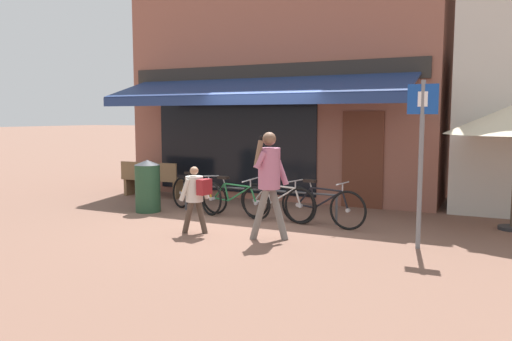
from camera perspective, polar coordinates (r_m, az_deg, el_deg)
name	(u,v)px	position (r m, az deg, el deg)	size (l,w,h in m)	color
ground_plane	(240,222)	(9.50, -1.87, -5.86)	(160.00, 160.00, 0.00)	brown
shop_front	(289,91)	(13.15, 3.83, 9.07)	(7.74, 4.58, 5.30)	#8E5647
bike_rack_rail	(256,193)	(9.85, -0.04, -2.64)	(3.40, 0.04, 0.57)	#47494F
bicycle_orange	(196,194)	(10.53, -6.93, -2.71)	(1.67, 0.79, 0.81)	black
bicycle_green	(234,199)	(9.88, -2.49, -3.29)	(1.70, 0.55, 0.81)	black
bicycle_silver	(277,202)	(9.53, 2.38, -3.57)	(1.70, 0.52, 0.82)	black
bicycle_black	(322,206)	(9.10, 7.54, -4.03)	(1.69, 0.52, 0.84)	black
pedestrian_adult	(269,174)	(7.98, 1.52, -0.36)	(0.61, 0.58, 1.76)	slate
pedestrian_child	(196,192)	(8.51, -6.89, -2.49)	(0.53, 0.44, 1.16)	#47382D
litter_bin	(148,186)	(10.64, -12.28, -1.72)	(0.53, 0.53, 1.09)	#23472D
parking_sign	(421,147)	(7.79, 18.36, 2.58)	(0.44, 0.07, 2.52)	slate
park_bench	(152,178)	(12.57, -11.85, -0.89)	(1.62, 0.52, 0.87)	brown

